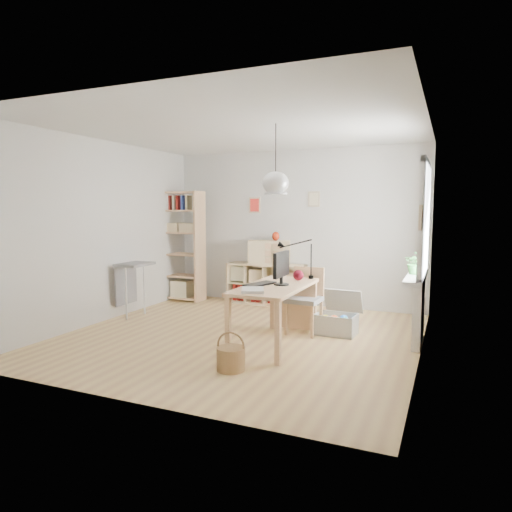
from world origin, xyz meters
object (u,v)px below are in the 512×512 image
at_px(storage_chest, 338,320).
at_px(monitor, 281,266).
at_px(chair, 305,296).
at_px(drawer_chest, 269,252).
at_px(cube_shelf, 266,287).
at_px(tall_bookshelf, 182,241).
at_px(desk, 275,293).

xyz_separation_m(storage_chest, monitor, (-0.54, -0.77, 0.80)).
distance_m(chair, drawer_chest, 1.92).
bearing_deg(monitor, storage_chest, 54.71).
xyz_separation_m(monitor, drawer_chest, (-1.01, 2.15, -0.06)).
height_order(chair, storage_chest, chair).
relative_size(storage_chest, drawer_chest, 0.89).
xyz_separation_m(chair, storage_chest, (0.42, 0.12, -0.32)).
relative_size(cube_shelf, tall_bookshelf, 0.70).
relative_size(monitor, drawer_chest, 0.66).
distance_m(desk, tall_bookshelf, 3.27).
bearing_deg(desk, tall_bookshelf, 142.99).
height_order(tall_bookshelf, storage_chest, tall_bookshelf).
bearing_deg(drawer_chest, storage_chest, -58.86).
relative_size(cube_shelf, chair, 1.58).
bearing_deg(drawer_chest, tall_bookshelf, 171.21).
distance_m(cube_shelf, drawer_chest, 0.63).
distance_m(tall_bookshelf, storage_chest, 3.50).
bearing_deg(tall_bookshelf, desk, -37.01).
relative_size(desk, monitor, 3.16).
height_order(desk, cube_shelf, desk).
bearing_deg(monitor, chair, 79.66).
distance_m(tall_bookshelf, monitor, 3.27).
relative_size(desk, drawer_chest, 2.07).
bearing_deg(chair, tall_bookshelf, 158.34).
height_order(desk, tall_bookshelf, tall_bookshelf).
xyz_separation_m(storage_chest, drawer_chest, (-1.55, 1.38, 0.74)).
distance_m(tall_bookshelf, chair, 3.09).
distance_m(cube_shelf, monitor, 2.54).
height_order(chair, drawer_chest, drawer_chest).
height_order(desk, monitor, monitor).
relative_size(chair, drawer_chest, 1.23).
bearing_deg(cube_shelf, tall_bookshelf, -169.81).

